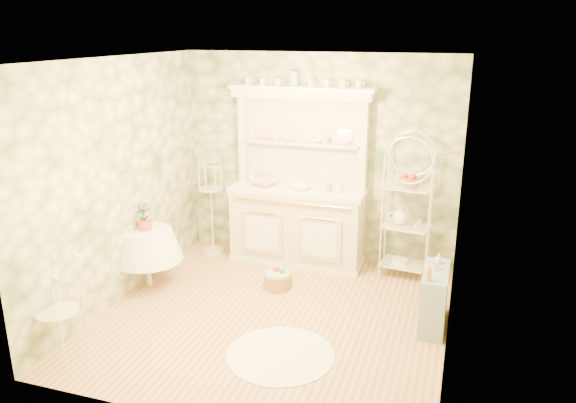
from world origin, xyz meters
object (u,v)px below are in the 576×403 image
(bakers_rack, at_px, (408,203))
(round_table, at_px, (148,255))
(floor_basket, at_px, (278,280))
(cafe_chair, at_px, (57,315))
(birdcage_stand, at_px, (211,205))
(side_shelf, at_px, (434,296))
(kitchen_dresser, at_px, (298,178))

(bakers_rack, bearing_deg, round_table, -148.63)
(round_table, xyz_separation_m, floor_basket, (1.50, 0.41, -0.29))
(cafe_chair, relative_size, birdcage_stand, 0.60)
(round_table, bearing_deg, side_shelf, 1.46)
(bakers_rack, distance_m, birdcage_stand, 2.62)
(birdcage_stand, xyz_separation_m, floor_basket, (1.22, -0.80, -0.58))
(bakers_rack, height_order, floor_basket, bakers_rack)
(round_table, height_order, floor_basket, round_table)
(kitchen_dresser, relative_size, birdcage_stand, 1.68)
(kitchen_dresser, xyz_separation_m, cafe_chair, (-1.48, -2.84, -0.73))
(round_table, bearing_deg, birdcage_stand, 77.14)
(bakers_rack, height_order, cafe_chair, bakers_rack)
(floor_basket, bearing_deg, cafe_chair, -127.03)
(cafe_chair, relative_size, floor_basket, 2.54)
(side_shelf, distance_m, birdcage_stand, 3.27)
(round_table, distance_m, floor_basket, 1.58)
(side_shelf, xyz_separation_m, cafe_chair, (-3.32, -1.66, 0.09))
(birdcage_stand, bearing_deg, floor_basket, -33.12)
(bakers_rack, xyz_separation_m, floor_basket, (-1.38, -0.84, -0.84))
(side_shelf, height_order, floor_basket, side_shelf)
(round_table, xyz_separation_m, cafe_chair, (0.00, -1.58, 0.02))
(round_table, xyz_separation_m, birdcage_stand, (0.28, 1.21, 0.29))
(birdcage_stand, bearing_deg, bakers_rack, 0.97)
(round_table, distance_m, birdcage_stand, 1.27)
(bakers_rack, distance_m, cafe_chair, 4.07)
(kitchen_dresser, bearing_deg, birdcage_stand, -177.30)
(floor_basket, bearing_deg, kitchen_dresser, 91.19)
(floor_basket, bearing_deg, side_shelf, -10.09)
(kitchen_dresser, bearing_deg, side_shelf, -32.60)
(side_shelf, relative_size, cafe_chair, 0.92)
(kitchen_dresser, xyz_separation_m, round_table, (-1.48, -1.26, -0.75))
(floor_basket, bearing_deg, bakers_rack, 31.30)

